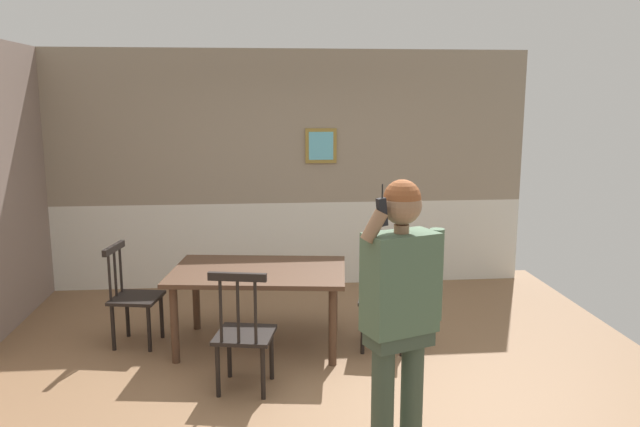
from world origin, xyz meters
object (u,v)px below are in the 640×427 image
object	(u,v)px
chair_at_table_head	(244,333)
person_figure	(401,301)
dining_table	(259,278)
chair_near_window	(388,294)
chair_by_doorway	(133,296)

from	to	relation	value
chair_at_table_head	person_figure	bearing A→B (deg)	-35.64
dining_table	chair_at_table_head	xyz separation A→B (m)	(-0.12, -0.88, -0.17)
chair_at_table_head	chair_near_window	bearing A→B (deg)	41.43
chair_near_window	chair_at_table_head	distance (m)	1.46
chair_at_table_head	chair_by_doorway	bearing A→B (deg)	146.57
dining_table	chair_near_window	size ratio (longest dim) A/B	1.54
dining_table	chair_by_doorway	distance (m)	1.17
chair_by_doorway	dining_table	bearing A→B (deg)	92.96
dining_table	person_figure	world-z (taller)	person_figure
dining_table	person_figure	distance (m)	2.15
chair_at_table_head	person_figure	xyz separation A→B (m)	(0.97, -1.05, 0.57)
chair_at_table_head	person_figure	world-z (taller)	person_figure
chair_near_window	person_figure	size ratio (longest dim) A/B	0.61
chair_near_window	chair_by_doorway	world-z (taller)	chair_near_window
chair_by_doorway	person_figure	world-z (taller)	person_figure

